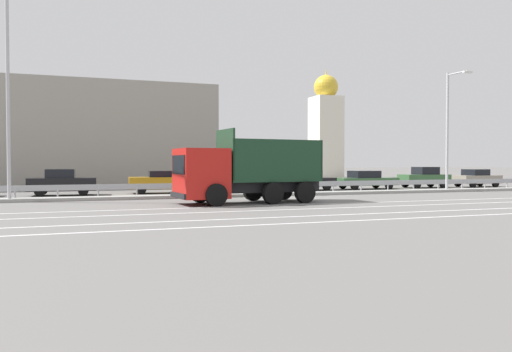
{
  "coord_description": "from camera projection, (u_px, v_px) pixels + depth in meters",
  "views": [
    {
      "loc": [
        -11.47,
        -25.44,
        1.98
      ],
      "look_at": [
        -2.45,
        0.05,
        1.26
      ],
      "focal_mm": 35.0,
      "sensor_mm": 36.0,
      "label": 1
    }
  ],
  "objects": [
    {
      "name": "ground_plane",
      "position": [
        298.0,
        198.0,
        27.85
      ],
      "size": [
        320.0,
        320.0,
        0.0
      ],
      "primitive_type": "plane",
      "color": "#605E5B"
    },
    {
      "name": "background_building_0",
      "position": [
        70.0,
        137.0,
        42.54
      ],
      "size": [
        23.12,
        11.34,
        8.42
      ],
      "primitive_type": "cube",
      "color": "gray",
      "rests_on": "ground_plane"
    },
    {
      "name": "street_lamp_1",
      "position": [
        449.0,
        126.0,
        34.04
      ],
      "size": [
        0.71,
        1.91,
        8.14
      ],
      "color": "#ADADB2",
      "rests_on": "ground_plane"
    },
    {
      "name": "parked_car_6",
      "position": [
        365.0,
        180.0,
        37.49
      ],
      "size": [
        4.69,
        2.11,
        1.39
      ],
      "rotation": [
        0.0,
        0.0,
        -1.6
      ],
      "color": "#335B33",
      "rests_on": "ground_plane"
    },
    {
      "name": "parked_car_7",
      "position": [
        424.0,
        178.0,
        39.58
      ],
      "size": [
        3.92,
        1.96,
        1.66
      ],
      "rotation": [
        0.0,
        0.0,
        1.52
      ],
      "color": "#335B33",
      "rests_on": "ground_plane"
    },
    {
      "name": "street_lamp_0",
      "position": [
        7.0,
        84.0,
        24.69
      ],
      "size": [
        0.71,
        2.53,
        10.68
      ],
      "color": "#ADADB2",
      "rests_on": "ground_plane"
    },
    {
      "name": "lane_strip_1",
      "position": [
        280.0,
        210.0,
        20.91
      ],
      "size": [
        67.9,
        0.16,
        0.01
      ],
      "primitive_type": "cube",
      "color": "silver",
      "rests_on": "ground_plane"
    },
    {
      "name": "church_tower",
      "position": [
        326.0,
        127.0,
        66.48
      ],
      "size": [
        3.6,
        3.6,
        14.56
      ],
      "color": "silver",
      "rests_on": "ground_plane"
    },
    {
      "name": "lane_strip_0",
      "position": [
        262.0,
        206.0,
        22.92
      ],
      "size": [
        67.9,
        0.16,
        0.01
      ],
      "primitive_type": "cube",
      "color": "silver",
      "rests_on": "ground_plane"
    },
    {
      "name": "median_road_sign",
      "position": [
        290.0,
        174.0,
        30.13
      ],
      "size": [
        0.75,
        0.16,
        2.46
      ],
      "color": "white",
      "rests_on": "ground_plane"
    },
    {
      "name": "median_guardrail",
      "position": [
        274.0,
        185.0,
        31.29
      ],
      "size": [
        67.9,
        0.09,
        0.78
      ],
      "color": "#9EA0A5",
      "rests_on": "ground_plane"
    },
    {
      "name": "parked_car_4",
      "position": [
        234.0,
        181.0,
        34.48
      ],
      "size": [
        3.93,
        2.06,
        1.36
      ],
      "rotation": [
        0.0,
        0.0,
        -1.56
      ],
      "color": "black",
      "rests_on": "ground_plane"
    },
    {
      "name": "lane_strip_3",
      "position": [
        330.0,
        222.0,
        16.7
      ],
      "size": [
        67.9,
        0.16,
        0.01
      ],
      "primitive_type": "cube",
      "color": "silver",
      "rests_on": "ground_plane"
    },
    {
      "name": "lane_strip_2",
      "position": [
        306.0,
        216.0,
        18.45
      ],
      "size": [
        67.9,
        0.16,
        0.01
      ],
      "primitive_type": "cube",
      "color": "silver",
      "rests_on": "ground_plane"
    },
    {
      "name": "median_island",
      "position": [
        282.0,
        194.0,
        29.99
      ],
      "size": [
        37.34,
        1.1,
        0.18
      ],
      "primitive_type": "cube",
      "color": "gray",
      "rests_on": "ground_plane"
    },
    {
      "name": "parked_car_5",
      "position": [
        305.0,
        180.0,
        35.77
      ],
      "size": [
        4.15,
        1.97,
        1.44
      ],
      "rotation": [
        0.0,
        0.0,
        1.57
      ],
      "color": "black",
      "rests_on": "ground_plane"
    },
    {
      "name": "parked_car_3",
      "position": [
        160.0,
        182.0,
        32.45
      ],
      "size": [
        4.01,
        2.04,
        1.45
      ],
      "rotation": [
        0.0,
        0.0,
        1.51
      ],
      "color": "#B27A14",
      "rests_on": "ground_plane"
    },
    {
      "name": "parked_car_2",
      "position": [
        62.0,
        182.0,
        30.22
      ],
      "size": [
        3.96,
        1.88,
        1.59
      ],
      "rotation": [
        0.0,
        0.0,
        -1.61
      ],
      "color": "black",
      "rests_on": "ground_plane"
    },
    {
      "name": "dump_truck",
      "position": [
        231.0,
        176.0,
        24.16
      ],
      "size": [
        7.43,
        3.15,
        3.59
      ],
      "rotation": [
        0.0,
        0.0,
        1.66
      ],
      "color": "red",
      "rests_on": "ground_plane"
    },
    {
      "name": "parked_car_8",
      "position": [
        476.0,
        178.0,
        40.8
      ],
      "size": [
        3.91,
        1.92,
        1.45
      ],
      "rotation": [
        0.0,
        0.0,
        -1.54
      ],
      "color": "gray",
      "rests_on": "ground_plane"
    }
  ]
}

